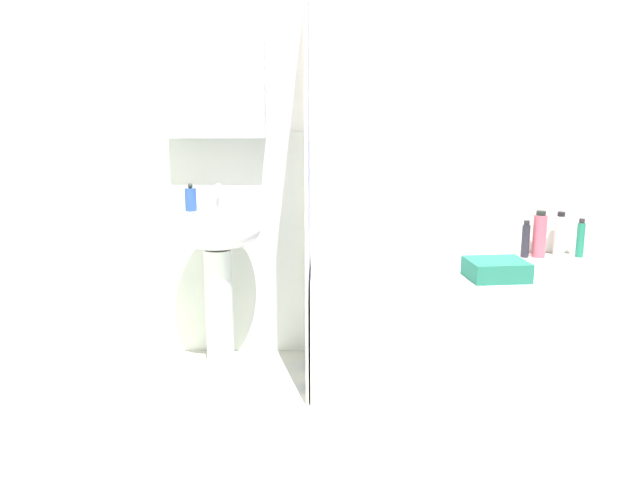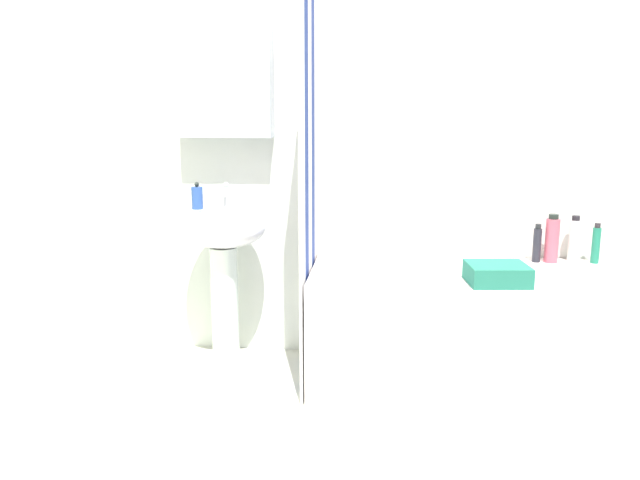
{
  "view_description": "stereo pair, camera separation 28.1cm",
  "coord_description": "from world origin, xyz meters",
  "views": [
    {
      "loc": [
        -0.48,
        -2.03,
        1.3
      ],
      "look_at": [
        -0.47,
        0.73,
        0.73
      ],
      "focal_mm": 35.04,
      "sensor_mm": 36.0,
      "label": 1
    },
    {
      "loc": [
        -0.2,
        -2.02,
        1.3
      ],
      "look_at": [
        -0.47,
        0.73,
        0.73
      ],
      "focal_mm": 35.04,
      "sensor_mm": 36.0,
      "label": 2
    }
  ],
  "objects": [
    {
      "name": "body_wash_bottle",
      "position": [
        0.77,
        1.17,
        0.67
      ],
      "size": [
        0.05,
        0.05,
        0.23
      ],
      "color": "white",
      "rests_on": "bathtub"
    },
    {
      "name": "shampoo_bottle",
      "position": [
        0.66,
        1.13,
        0.67
      ],
      "size": [
        0.07,
        0.07,
        0.24
      ],
      "color": "#CE5163",
      "rests_on": "bathtub"
    },
    {
      "name": "conditioner_bottle",
      "position": [
        0.59,
        1.13,
        0.65
      ],
      "size": [
        0.04,
        0.04,
        0.19
      ],
      "color": "#22232B",
      "rests_on": "bathtub"
    },
    {
      "name": "soap_dispenser",
      "position": [
        -1.12,
        1.01,
        0.88
      ],
      "size": [
        0.06,
        0.06,
        0.14
      ],
      "color": "#2D52A4",
      "rests_on": "sink"
    },
    {
      "name": "wall_left_tiled",
      "position": [
        -1.57,
        0.34,
        1.12
      ],
      "size": [
        0.07,
        1.81,
        2.4
      ],
      "color": "white",
      "rests_on": "ground_plane"
    },
    {
      "name": "sink",
      "position": [
        -1.0,
        1.03,
        0.6
      ],
      "size": [
        0.44,
        0.34,
        0.82
      ],
      "color": "white",
      "rests_on": "ground_plane"
    },
    {
      "name": "wall_back_tiled",
      "position": [
        -0.06,
        1.26,
        1.14
      ],
      "size": [
        3.6,
        0.18,
        2.4
      ],
      "color": "white",
      "rests_on": "ground_plane"
    },
    {
      "name": "lotion_bottle",
      "position": [
        0.87,
        1.13,
        0.65
      ],
      "size": [
        0.04,
        0.04,
        0.2
      ],
      "color": "#1C7457",
      "rests_on": "bathtub"
    },
    {
      "name": "faucet",
      "position": [
        -1.0,
        1.11,
        0.88
      ],
      "size": [
        0.03,
        0.12,
        0.12
      ],
      "color": "silver",
      "rests_on": "sink"
    },
    {
      "name": "bathtub",
      "position": [
        0.22,
        0.89,
        0.28
      ],
      "size": [
        1.49,
        0.66,
        0.56
      ],
      "primitive_type": "cube",
      "color": "white",
      "rests_on": "ground_plane"
    },
    {
      "name": "towel_folded",
      "position": [
        0.32,
        0.7,
        0.6
      ],
      "size": [
        0.28,
        0.25,
        0.09
      ],
      "primitive_type": "cube",
      "rotation": [
        0.0,
        0.0,
        0.1
      ],
      "color": "#226F5A",
      "rests_on": "bathtub"
    },
    {
      "name": "shower_curtain",
      "position": [
        -0.54,
        0.89,
        1.0
      ],
      "size": [
        0.01,
        0.66,
        2.0
      ],
      "color": "white",
      "rests_on": "ground_plane"
    }
  ]
}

